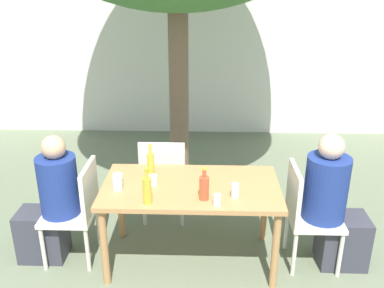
% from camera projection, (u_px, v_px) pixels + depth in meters
% --- Properties ---
extents(ground_plane, '(30.00, 30.00, 0.00)m').
position_uv_depth(ground_plane, '(191.00, 259.00, 3.85)').
color(ground_plane, '#667056').
extents(cafe_building_wall, '(10.00, 0.08, 2.80)m').
position_uv_depth(cafe_building_wall, '(199.00, 43.00, 6.39)').
color(cafe_building_wall, white).
rests_on(cafe_building_wall, ground_plane).
extents(dining_table_front, '(1.48, 0.81, 0.74)m').
position_uv_depth(dining_table_front, '(191.00, 194.00, 3.60)').
color(dining_table_front, '#B27F4C').
rests_on(dining_table_front, ground_plane).
extents(patio_chair_0, '(0.44, 0.44, 0.91)m').
position_uv_depth(patio_chair_0, '(78.00, 207.00, 3.68)').
color(patio_chair_0, beige).
rests_on(patio_chair_0, ground_plane).
extents(patio_chair_1, '(0.44, 0.44, 0.91)m').
position_uv_depth(patio_chair_1, '(305.00, 211.00, 3.62)').
color(patio_chair_1, beige).
rests_on(patio_chair_1, ground_plane).
extents(patio_chair_2, '(0.44, 0.44, 0.91)m').
position_uv_depth(patio_chair_2, '(163.00, 175.00, 4.25)').
color(patio_chair_2, beige).
rests_on(patio_chair_2, ground_plane).
extents(person_seated_0, '(0.57, 0.33, 1.17)m').
position_uv_depth(person_seated_0, '(51.00, 206.00, 3.69)').
color(person_seated_0, '#383842').
rests_on(person_seated_0, ground_plane).
extents(person_seated_1, '(0.58, 0.36, 1.21)m').
position_uv_depth(person_seated_1, '(333.00, 208.00, 3.61)').
color(person_seated_1, '#383842').
rests_on(person_seated_1, ground_plane).
extents(oil_cruet_0, '(0.06, 0.06, 0.31)m').
position_uv_depth(oil_cruet_0, '(151.00, 165.00, 3.66)').
color(oil_cruet_0, gold).
rests_on(oil_cruet_0, dining_table_front).
extents(soda_bottle_1, '(0.08, 0.08, 0.27)m').
position_uv_depth(soda_bottle_1, '(204.00, 187.00, 3.31)').
color(soda_bottle_1, '#DB4C2D').
rests_on(soda_bottle_1, dining_table_front).
extents(oil_cruet_2, '(0.07, 0.07, 0.30)m').
position_uv_depth(oil_cruet_2, '(147.00, 190.00, 3.25)').
color(oil_cruet_2, gold).
rests_on(oil_cruet_2, dining_table_front).
extents(drinking_glass_0, '(0.08, 0.08, 0.08)m').
position_uv_depth(drinking_glass_0, '(153.00, 180.00, 3.57)').
color(drinking_glass_0, silver).
rests_on(drinking_glass_0, dining_table_front).
extents(drinking_glass_1, '(0.06, 0.06, 0.12)m').
position_uv_depth(drinking_glass_1, '(235.00, 191.00, 3.36)').
color(drinking_glass_1, silver).
rests_on(drinking_glass_1, dining_table_front).
extents(drinking_glass_2, '(0.08, 0.08, 0.11)m').
position_uv_depth(drinking_glass_2, '(118.00, 184.00, 3.47)').
color(drinking_glass_2, white).
rests_on(drinking_glass_2, dining_table_front).
extents(drinking_glass_3, '(0.06, 0.06, 0.09)m').
position_uv_depth(drinking_glass_3, '(217.00, 200.00, 3.25)').
color(drinking_glass_3, silver).
rests_on(drinking_glass_3, dining_table_front).
extents(drinking_glass_4, '(0.08, 0.08, 0.09)m').
position_uv_depth(drinking_glass_4, '(118.00, 179.00, 3.57)').
color(drinking_glass_4, silver).
rests_on(drinking_glass_4, dining_table_front).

